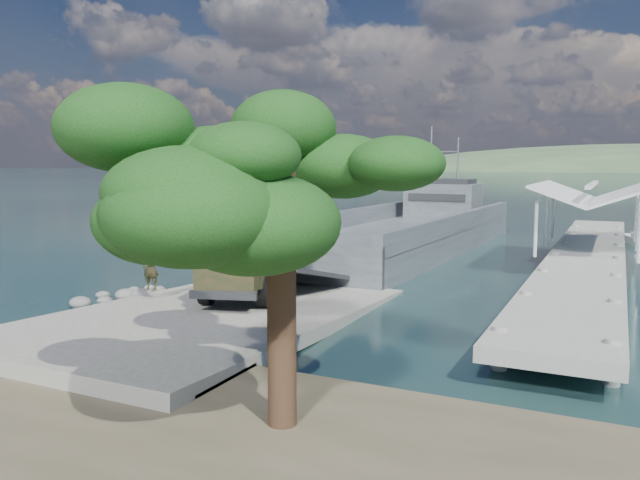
{
  "coord_description": "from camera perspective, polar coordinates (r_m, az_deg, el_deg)",
  "views": [
    {
      "loc": [
        14.54,
        -21.44,
        6.41
      ],
      "look_at": [
        1.33,
        6.0,
        2.67
      ],
      "focal_mm": 35.0,
      "sensor_mm": 36.0,
      "label": 1
    }
  ],
  "objects": [
    {
      "name": "landing_craft",
      "position": [
        46.21,
        7.49,
        0.04
      ],
      "size": [
        10.1,
        35.4,
        10.42
      ],
      "rotation": [
        0.0,
        0.0,
        -0.04
      ],
      "color": "#43484F",
      "rests_on": "ground"
    },
    {
      "name": "shoreline_rocks",
      "position": [
        30.87,
        -17.37,
        -5.3
      ],
      "size": [
        3.2,
        5.6,
        0.9
      ],
      "primitive_type": null,
      "color": "#60605D",
      "rests_on": "ground"
    },
    {
      "name": "military_truck",
      "position": [
        29.13,
        -6.07,
        -0.63
      ],
      "size": [
        5.2,
        9.28,
        4.13
      ],
      "rotation": [
        0.0,
        0.0,
        0.3
      ],
      "color": "black",
      "rests_on": "boat_ramp"
    },
    {
      "name": "ground",
      "position": [
        26.69,
        -8.25,
        -6.96
      ],
      "size": [
        1400.0,
        1400.0,
        0.0
      ],
      "primitive_type": "plane",
      "color": "#173137",
      "rests_on": "ground"
    },
    {
      "name": "boat_ramp",
      "position": [
        25.83,
        -9.51,
        -6.89
      ],
      "size": [
        10.0,
        18.0,
        0.5
      ],
      "primitive_type": "cube",
      "color": "slate",
      "rests_on": "ground"
    },
    {
      "name": "overhang_tree",
      "position": [
        14.58,
        -4.6,
        6.03
      ],
      "size": [
        8.47,
        7.8,
        7.69
      ],
      "color": "#361F15",
      "rests_on": "ground"
    },
    {
      "name": "soldier",
      "position": [
        28.38,
        -15.17,
        -3.21
      ],
      "size": [
        0.82,
        0.64,
        1.99
      ],
      "primitive_type": "imported",
      "rotation": [
        0.0,
        0.0,
        0.25
      ],
      "color": "black",
      "rests_on": "boat_ramp"
    },
    {
      "name": "pier",
      "position": [
        40.52,
        23.33,
        -0.39
      ],
      "size": [
        6.4,
        44.0,
        6.1
      ],
      "color": "#98978F",
      "rests_on": "ground"
    },
    {
      "name": "sailboat_far",
      "position": [
        56.0,
        27.06,
        -0.02
      ],
      "size": [
        2.55,
        4.91,
        5.75
      ],
      "rotation": [
        0.0,
        0.0,
        0.26
      ],
      "color": "white",
      "rests_on": "ground"
    }
  ]
}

